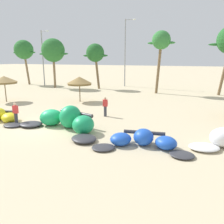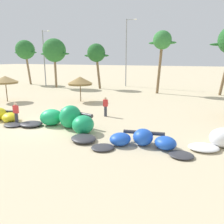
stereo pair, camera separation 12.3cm
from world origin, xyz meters
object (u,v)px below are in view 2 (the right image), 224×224
object	(u,v)px
kite_left_of_center	(66,120)
kite_center	(142,141)
palm_left	(54,51)
palm_center_left	(162,42)
palm_left_of_gap	(96,53)
person_near_kites	(16,113)
beach_umbrella_middle	(80,81)
lamppost_west	(45,56)
person_by_umbrellas	(105,107)
palm_leftmost	(25,50)
lamppost_west_center	(127,50)
beach_umbrella_near_van	(5,80)

from	to	relation	value
kite_left_of_center	kite_center	size ratio (longest dim) A/B	1.24
palm_left	palm_center_left	bearing A→B (deg)	-0.19
kite_center	palm_left_of_gap	distance (m)	25.27
person_near_kites	palm_left_of_gap	xyz separation A→B (m)	(-3.35, 20.33, 4.58)
beach_umbrella_middle	palm_left	bearing A→B (deg)	136.81
palm_left	lamppost_west	bearing A→B (deg)	157.18
person_near_kites	person_by_umbrellas	distance (m)	6.84
palm_left_of_gap	beach_umbrella_middle	bearing A→B (deg)	-73.48
kite_center	palm_left	size ratio (longest dim) A/B	0.71
beach_umbrella_middle	palm_leftmost	distance (m)	21.29
kite_left_of_center	person_by_umbrellas	world-z (taller)	person_by_umbrellas
kite_center	lamppost_west	size ratio (longest dim) A/B	0.60
palm_center_left	lamppost_west_center	bearing A→B (deg)	138.92
person_by_umbrellas	palm_left	world-z (taller)	palm_left
beach_umbrella_near_van	palm_center_left	size ratio (longest dim) A/B	0.34
lamppost_west	palm_left	bearing A→B (deg)	-22.82
kite_left_of_center	palm_left	size ratio (longest dim) A/B	0.89
beach_umbrella_near_van	lamppost_west	bearing A→B (deg)	110.90
person_by_umbrellas	palm_center_left	bearing A→B (deg)	82.68
kite_left_of_center	lamppost_west	distance (m)	26.40
palm_center_left	lamppost_west	bearing A→B (deg)	176.31
kite_center	lamppost_west_center	distance (m)	27.86
kite_center	beach_umbrella_near_van	xyz separation A→B (m)	(-17.40, 7.34, 2.06)
beach_umbrella_middle	palm_left_of_gap	size ratio (longest dim) A/B	0.40
person_by_umbrellas	palm_left_of_gap	size ratio (longest dim) A/B	0.24
person_by_umbrellas	lamppost_west_center	size ratio (longest dim) A/B	0.15
person_by_umbrellas	palm_center_left	size ratio (longest dim) A/B	0.20
kite_center	beach_umbrella_middle	xyz separation A→B (m)	(-9.80, 10.43, 1.95)
person_near_kites	palm_left_of_gap	world-z (taller)	palm_left_of_gap
palm_left	palm_center_left	distance (m)	16.98
beach_umbrella_near_van	palm_center_left	world-z (taller)	palm_center_left
palm_left	palm_left_of_gap	xyz separation A→B (m)	(6.71, 1.39, -0.45)
person_by_umbrellas	palm_leftmost	size ratio (longest dim) A/B	0.21
palm_leftmost	kite_center	bearing A→B (deg)	-38.47
beach_umbrella_near_van	palm_center_left	distance (m)	19.64
palm_center_left	lamppost_west	xyz separation A→B (m)	(-19.87, 1.28, -1.68)
beach_umbrella_near_van	lamppost_west	world-z (taller)	lamppost_west
kite_center	palm_leftmost	size ratio (longest dim) A/B	0.70
beach_umbrella_near_van	person_by_umbrellas	size ratio (longest dim) A/B	1.75
beach_umbrella_near_van	palm_left	size ratio (longest dim) A/B	0.37
palm_leftmost	palm_center_left	world-z (taller)	palm_center_left
kite_center	person_by_umbrellas	world-z (taller)	person_by_umbrellas
palm_leftmost	palm_left_of_gap	size ratio (longest dim) A/B	1.14
beach_umbrella_middle	palm_left_of_gap	bearing A→B (deg)	106.52
person_by_umbrellas	palm_left_of_gap	world-z (taller)	palm_left_of_gap
person_near_kites	palm_center_left	distance (m)	20.97
lamppost_west_center	lamppost_west	bearing A→B (deg)	-160.43
kite_left_of_center	lamppost_west	world-z (taller)	lamppost_west
kite_left_of_center	palm_center_left	bearing A→B (deg)	81.05
kite_left_of_center	lamppost_west	xyz separation A→B (m)	(-16.96, 19.73, 4.50)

